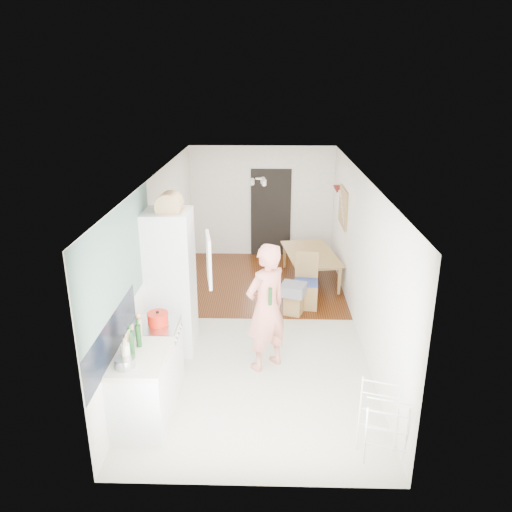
{
  "coord_description": "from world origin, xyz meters",
  "views": [
    {
      "loc": [
        0.15,
        -7.46,
        3.9
      ],
      "look_at": [
        -0.05,
        0.2,
        1.14
      ],
      "focal_mm": 35.0,
      "sensor_mm": 36.0,
      "label": 1
    }
  ],
  "objects_px": {
    "dining_table": "(312,269)",
    "dining_chair": "(306,281)",
    "stool": "(294,304)",
    "person": "(266,296)",
    "drying_rack": "(382,424)"
  },
  "relations": [
    {
      "from": "dining_chair",
      "to": "drying_rack",
      "type": "bearing_deg",
      "value": -76.61
    },
    {
      "from": "dining_table",
      "to": "stool",
      "type": "distance_m",
      "value": 1.6
    },
    {
      "from": "dining_table",
      "to": "dining_chair",
      "type": "distance_m",
      "value": 1.28
    },
    {
      "from": "drying_rack",
      "to": "person",
      "type": "bearing_deg",
      "value": 141.57
    },
    {
      "from": "drying_rack",
      "to": "dining_table",
      "type": "bearing_deg",
      "value": 110.48
    },
    {
      "from": "person",
      "to": "dining_table",
      "type": "xyz_separation_m",
      "value": [
        0.9,
        3.21,
        -0.84
      ]
    },
    {
      "from": "dining_chair",
      "to": "stool",
      "type": "relative_size",
      "value": 2.56
    },
    {
      "from": "dining_chair",
      "to": "stool",
      "type": "height_order",
      "value": "dining_chair"
    },
    {
      "from": "person",
      "to": "dining_table",
      "type": "distance_m",
      "value": 3.44
    },
    {
      "from": "dining_table",
      "to": "drying_rack",
      "type": "height_order",
      "value": "drying_rack"
    },
    {
      "from": "stool",
      "to": "person",
      "type": "bearing_deg",
      "value": -105.66
    },
    {
      "from": "person",
      "to": "stool",
      "type": "height_order",
      "value": "person"
    },
    {
      "from": "dining_table",
      "to": "drying_rack",
      "type": "xyz_separation_m",
      "value": [
        0.35,
        -4.99,
        0.17
      ]
    },
    {
      "from": "person",
      "to": "dining_chair",
      "type": "bearing_deg",
      "value": -149.85
    },
    {
      "from": "dining_table",
      "to": "dining_chair",
      "type": "bearing_deg",
      "value": 162.09
    }
  ]
}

